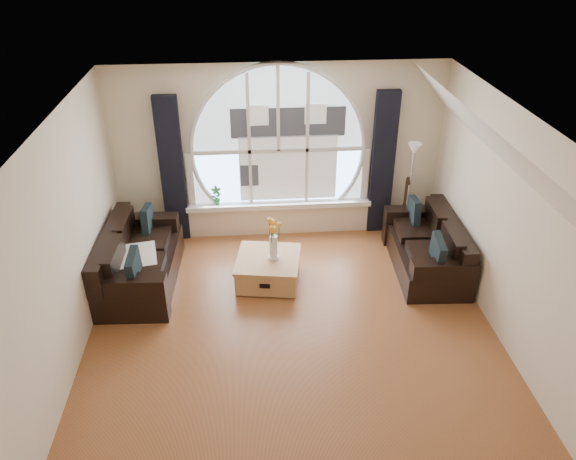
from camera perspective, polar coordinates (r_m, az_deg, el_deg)
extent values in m
cube|color=brown|center=(6.84, 0.62, -11.45)|extent=(5.00, 5.50, 0.01)
cube|color=silver|center=(5.44, 0.78, 10.37)|extent=(5.00, 5.50, 0.01)
cube|color=beige|center=(8.49, -1.02, 8.01)|extent=(5.00, 0.01, 2.70)
cube|color=beige|center=(6.34, -22.45, -2.62)|extent=(0.01, 5.50, 2.70)
cube|color=beige|center=(6.71, 22.46, -0.75)|extent=(0.01, 5.50, 2.70)
cube|color=silver|center=(6.17, 21.73, 7.13)|extent=(0.92, 5.50, 0.72)
cube|color=silver|center=(8.36, -1.02, 9.68)|extent=(2.60, 0.06, 2.15)
cube|color=white|center=(8.75, -0.93, 2.65)|extent=(2.90, 0.22, 0.08)
cube|color=white|center=(8.33, -1.01, 9.61)|extent=(2.76, 0.08, 2.15)
cube|color=silver|center=(8.40, 0.03, 8.87)|extent=(1.70, 0.02, 1.50)
cube|color=black|center=(8.51, -11.82, 5.96)|extent=(0.35, 0.12, 2.30)
cube|color=black|center=(8.69, 9.70, 6.70)|extent=(0.35, 0.12, 2.30)
cube|color=black|center=(7.86, -15.00, -2.82)|extent=(1.00, 1.87, 0.81)
cube|color=black|center=(8.14, 14.07, -1.46)|extent=(0.95, 1.77, 0.77)
cube|color=#B37F49|center=(7.73, -2.04, -3.95)|extent=(0.99, 0.99, 0.42)
cube|color=silver|center=(7.70, -15.43, -2.78)|extent=(0.64, 0.64, 0.10)
cube|color=white|center=(7.43, -1.53, -0.38)|extent=(0.24, 0.24, 0.70)
cube|color=#B2B2B2|center=(8.65, 12.34, 3.73)|extent=(0.24, 0.24, 1.60)
cube|color=brown|center=(8.86, 11.78, 2.51)|extent=(0.42, 0.34, 1.06)
imported|color=#1E6023|center=(8.66, -7.38, 3.54)|extent=(0.19, 0.15, 0.31)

